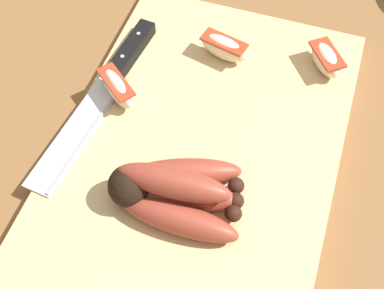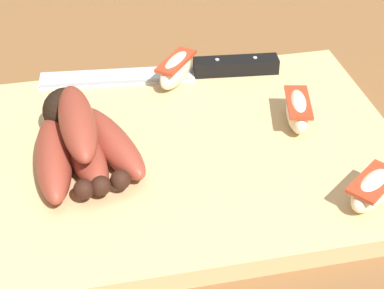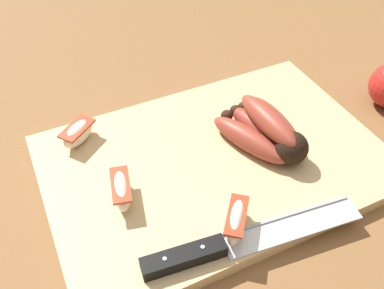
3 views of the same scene
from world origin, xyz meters
name	(u,v)px [view 3 (image 3 of 3)]	position (x,y,z in m)	size (l,w,h in m)	color
ground_plane	(208,163)	(0.00, 0.00, 0.00)	(6.00, 6.00, 0.00)	brown
cutting_board	(215,162)	(0.01, -0.01, 0.01)	(0.48, 0.32, 0.02)	tan
banana_bunch	(267,131)	(0.09, -0.02, 0.04)	(0.11, 0.15, 0.06)	black
chefs_knife	(223,246)	(-0.06, -0.15, 0.03)	(0.28, 0.06, 0.02)	silver
apple_wedge_near	(78,133)	(-0.16, 0.11, 0.04)	(0.06, 0.06, 0.03)	#F4E5C1
apple_wedge_middle	(121,190)	(-0.14, -0.03, 0.04)	(0.04, 0.07, 0.03)	#F4E5C1
apple_wedge_far	(236,221)	(-0.03, -0.13, 0.04)	(0.06, 0.06, 0.04)	#F4E5C1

